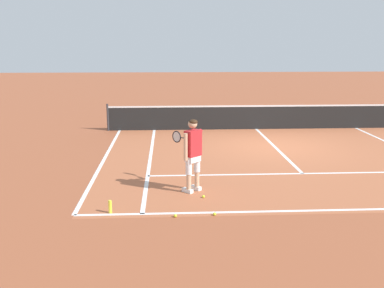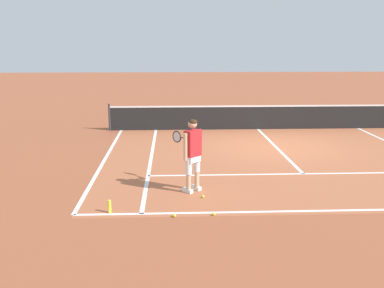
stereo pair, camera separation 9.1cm
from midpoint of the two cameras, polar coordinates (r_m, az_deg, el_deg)
name	(u,v)px [view 2 (the right image)]	position (r m, az deg, el deg)	size (l,w,h in m)	color
ground_plane	(276,147)	(15.44, 10.66, -0.33)	(80.00, 80.00, 0.00)	#9E5133
court_inner_surface	(286,157)	(14.12, 11.93, -1.58)	(10.98, 9.50, 0.00)	#B2603D
line_baseline	(340,210)	(9.98, 18.44, -7.95)	(10.98, 0.10, 0.01)	white
line_service	(303,174)	(12.40, 14.04, -3.66)	(8.23, 0.10, 0.01)	white
line_centre_service	(276,147)	(15.39, 10.70, -0.35)	(0.10, 6.40, 0.01)	white
line_singles_left	(151,158)	(13.69, -5.00, -1.80)	(0.10, 9.10, 0.01)	white
line_doubles_left	(105,159)	(13.81, -10.71, -1.84)	(0.10, 9.10, 0.01)	white
tennis_net	(258,117)	(18.37, 8.50, 3.39)	(11.96, 0.08, 1.07)	#333338
tennis_player	(192,150)	(10.40, 0.27, -0.78)	(0.72, 1.17, 1.71)	white
tennis_ball_near_feet	(214,214)	(9.22, 3.05, -8.81)	(0.07, 0.07, 0.07)	#CCE02D
tennis_ball_by_baseline	(174,216)	(9.13, -1.94, -9.02)	(0.07, 0.07, 0.07)	#CCE02D
tennis_ball_mid_court	(203,196)	(10.21, 1.66, -6.64)	(0.07, 0.07, 0.07)	#CCE02D
water_bottle	(110,206)	(9.46, -10.09, -7.76)	(0.07, 0.07, 0.27)	yellow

